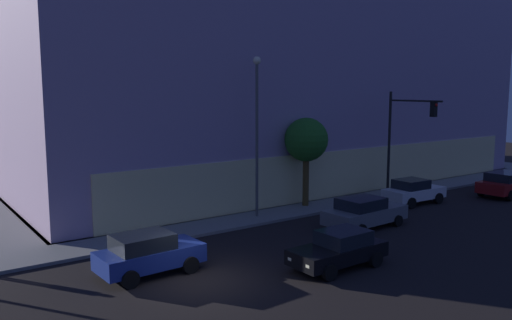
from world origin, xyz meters
The scene contains 11 objects.
ground_plane centered at (0.00, 0.00, 0.00)m, with size 120.00×120.00×0.00m, color black.
sidewalk_corner centered at (0.00, 35.06, 0.07)m, with size 80.00×60.00×0.15m, color slate.
modern_building centered at (16.24, 17.80, 9.61)m, with size 39.78×20.62×19.38m.
traffic_light_far_corner centered at (18.13, 4.97, 4.69)m, with size 0.42×4.18×6.94m.
street_lamp_sidewalk centered at (7.39, 6.43, 5.63)m, with size 0.44×0.44×8.86m.
sidewalk_tree centered at (11.41, 6.88, 4.15)m, with size 2.66×2.66×5.39m.
car_blue centered at (-1.26, 1.74, 0.86)m, with size 4.18×2.20×1.67m.
car_black centered at (5.42, -2.05, 0.77)m, with size 4.25×2.02×1.52m.
car_grey centered at (10.90, 1.63, 0.82)m, with size 4.82×2.39×1.62m.
car_white centered at (17.71, 3.72, 0.81)m, with size 4.23×2.16×1.59m.
car_red centered at (24.88, 1.55, 0.86)m, with size 4.77×2.38×1.66m.
Camera 1 is at (-9.26, -16.62, 7.25)m, focal length 36.27 mm.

